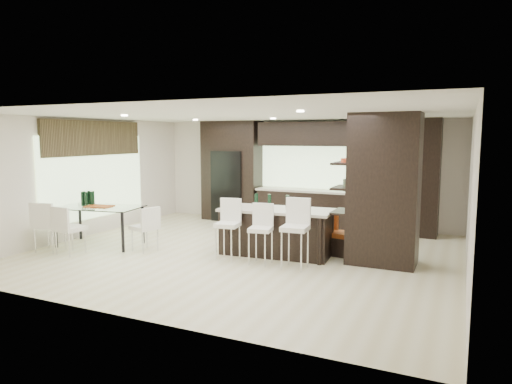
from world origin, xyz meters
The scene contains 22 objects.
ground centered at (0.00, 0.00, 0.00)m, with size 8.00×8.00×0.00m, color beige.
back_wall centered at (0.00, 3.50, 1.35)m, with size 8.00×0.02×2.70m, color white.
left_wall centered at (-4.00, 0.00, 1.35)m, with size 0.02×7.00×2.70m, color white.
right_wall centered at (4.00, 0.00, 1.35)m, with size 0.02×7.00×2.70m, color white.
ceiling centered at (0.00, 0.00, 2.70)m, with size 8.00×7.00×0.02m, color white.
window_left centered at (-3.96, 0.20, 1.35)m, with size 0.04×3.20×1.90m, color #B2D199.
window_back centered at (0.60, 3.46, 1.55)m, with size 3.40×0.04×1.20m, color #B2D199.
stone_accent centered at (-3.93, 0.20, 2.25)m, with size 0.08×3.00×0.80m, color brown.
ceiling_spots centered at (0.00, 0.25, 2.68)m, with size 4.00×3.00×0.02m, color white.
back_cabinetry centered at (0.50, 3.17, 1.35)m, with size 6.80×0.68×2.70m, color black.
refrigerator centered at (-1.90, 3.12, 0.95)m, with size 0.90×0.68×1.90m, color black.
partition_column centered at (2.60, 0.40, 1.35)m, with size 1.20×0.80×2.70m, color black.
kitchen_island centered at (0.62, 0.20, 0.45)m, with size 2.16×0.93×0.90m, color black.
stool_left centered at (-0.04, -0.57, 0.46)m, with size 0.41×0.41×0.92m, color white.
stool_mid centered at (0.62, -0.56, 0.44)m, with size 0.39×0.39×0.88m, color white.
stool_right centered at (1.28, -0.58, 0.50)m, with size 0.44×0.44×0.99m, color white.
bench centered at (1.36, 0.75, 0.23)m, with size 1.17×0.45×0.45m, color black.
floor_vase centered at (2.30, 0.65, 0.61)m, with size 0.44×0.44×1.21m, color #48563E, non-canonical shape.
dining_table centered at (-3.04, -0.66, 0.41)m, with size 1.72×0.97×0.83m, color white.
chair_near centered at (-3.04, -1.46, 0.44)m, with size 0.48×0.48×0.88m, color white.
chair_far centered at (-3.58, -1.47, 0.47)m, with size 0.50×0.50×0.93m, color white.
chair_end centered at (-1.88, -0.66, 0.42)m, with size 0.45×0.45×0.83m, color white.
Camera 1 is at (3.88, -7.88, 2.29)m, focal length 32.00 mm.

